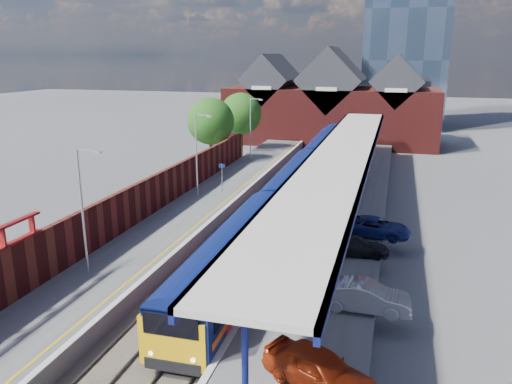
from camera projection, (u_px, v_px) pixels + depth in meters
ground at (292, 189)px, 48.40m from camera, size 240.00×240.00×0.00m
ballast_bed at (266, 221)px, 39.11m from camera, size 6.00×76.00×0.06m
rails at (266, 220)px, 39.09m from camera, size 4.51×76.00×0.14m
left_platform at (200, 209)px, 40.42m from camera, size 5.00×76.00×1.00m
right_platform at (343, 222)px, 37.42m from camera, size 6.00×76.00×1.00m
coping_left at (228, 206)px, 39.67m from camera, size 0.30×76.00×0.05m
coping_right at (306, 212)px, 38.03m from camera, size 0.30×76.00×0.05m
yellow_line at (220, 205)px, 39.83m from camera, size 0.14×76.00×0.01m
train at (312, 164)px, 49.74m from camera, size 3.04×65.94×3.45m
canopy at (342, 154)px, 38.11m from camera, size 4.50×52.00×4.48m
lamp_post_b at (84, 203)px, 26.46m from camera, size 1.48×0.18×7.00m
lamp_post_c at (198, 150)px, 41.31m from camera, size 1.48×0.18×7.00m
lamp_post_d at (252, 125)px, 56.16m from camera, size 1.48×0.18×7.00m
platform_sign at (222, 173)px, 43.42m from camera, size 0.55×0.08×2.50m
brick_wall at (130, 206)px, 34.58m from camera, size 0.35×50.00×3.86m
station_building at (331, 106)px, 72.95m from camera, size 30.00×12.12×13.78m
glass_tower at (408, 10)px, 86.85m from camera, size 14.20×14.20×40.30m
tree_near at (212, 123)px, 55.16m from camera, size 5.20×5.20×8.10m
tree_far at (242, 115)px, 62.33m from camera, size 5.20×5.20×8.10m
parked_car_red at (318, 368)px, 17.91m from camera, size 4.59×3.37×1.45m
parked_car_silver at (365, 297)px, 23.28m from camera, size 4.25×1.52×1.40m
parked_car_dark at (356, 246)px, 29.83m from camera, size 4.00×1.98×1.12m
parked_car_blue at (376, 227)px, 32.90m from camera, size 4.80×2.76×1.26m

